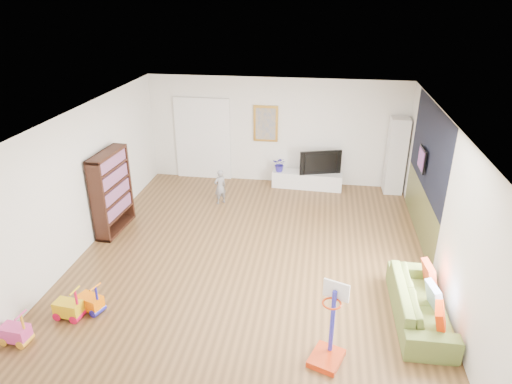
# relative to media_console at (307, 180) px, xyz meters

# --- Properties ---
(floor) EXTENTS (6.50, 7.50, 0.00)m
(floor) POSITION_rel_media_console_xyz_m (-0.86, -3.44, -0.20)
(floor) COLOR brown
(floor) RESTS_ON ground
(ceiling) EXTENTS (6.50, 7.50, 0.00)m
(ceiling) POSITION_rel_media_console_xyz_m (-0.86, -3.44, 2.50)
(ceiling) COLOR white
(ceiling) RESTS_ON ground
(wall_back) EXTENTS (6.50, 0.00, 2.70)m
(wall_back) POSITION_rel_media_console_xyz_m (-0.86, 0.31, 1.15)
(wall_back) COLOR silver
(wall_back) RESTS_ON ground
(wall_front) EXTENTS (6.50, 0.00, 2.70)m
(wall_front) POSITION_rel_media_console_xyz_m (-0.86, -7.19, 1.15)
(wall_front) COLOR white
(wall_front) RESTS_ON ground
(wall_left) EXTENTS (0.00, 7.50, 2.70)m
(wall_left) POSITION_rel_media_console_xyz_m (-4.11, -3.44, 1.15)
(wall_left) COLOR white
(wall_left) RESTS_ON ground
(wall_right) EXTENTS (0.00, 7.50, 2.70)m
(wall_right) POSITION_rel_media_console_xyz_m (2.39, -3.44, 1.15)
(wall_right) COLOR silver
(wall_right) RESTS_ON ground
(navy_accent) EXTENTS (0.01, 3.20, 1.70)m
(navy_accent) POSITION_rel_media_console_xyz_m (2.37, -2.04, 1.65)
(navy_accent) COLOR black
(navy_accent) RESTS_ON wall_right
(olive_wainscot) EXTENTS (0.01, 3.20, 1.00)m
(olive_wainscot) POSITION_rel_media_console_xyz_m (2.37, -2.04, 0.30)
(olive_wainscot) COLOR brown
(olive_wainscot) RESTS_ON wall_right
(doorway) EXTENTS (1.45, 0.06, 2.10)m
(doorway) POSITION_rel_media_console_xyz_m (-2.76, 0.27, 0.85)
(doorway) COLOR white
(doorway) RESTS_ON ground
(painting_back) EXTENTS (0.62, 0.06, 0.92)m
(painting_back) POSITION_rel_media_console_xyz_m (-1.11, 0.27, 1.35)
(painting_back) COLOR gold
(painting_back) RESTS_ON wall_back
(artwork_right) EXTENTS (0.04, 0.56, 0.46)m
(artwork_right) POSITION_rel_media_console_xyz_m (2.31, -1.84, 1.35)
(artwork_right) COLOR #7F3F8C
(artwork_right) RESTS_ON wall_right
(media_console) EXTENTS (1.77, 0.53, 0.41)m
(media_console) POSITION_rel_media_console_xyz_m (0.00, 0.00, 0.00)
(media_console) COLOR silver
(media_console) RESTS_ON ground
(tall_cabinet) EXTENTS (0.45, 0.45, 1.89)m
(tall_cabinet) POSITION_rel_media_console_xyz_m (2.11, 0.04, 0.74)
(tall_cabinet) COLOR silver
(tall_cabinet) RESTS_ON ground
(bookshelf) EXTENTS (0.37, 1.19, 1.71)m
(bookshelf) POSITION_rel_media_console_xyz_m (-3.88, -2.82, 0.65)
(bookshelf) COLOR #33180F
(bookshelf) RESTS_ON ground
(sofa) EXTENTS (0.79, 1.95, 0.57)m
(sofa) POSITION_rel_media_console_xyz_m (1.95, -4.85, 0.08)
(sofa) COLOR olive
(sofa) RESTS_ON ground
(basketball_hoop) EXTENTS (0.56, 0.61, 1.19)m
(basketball_hoop) POSITION_rel_media_console_xyz_m (0.55, -5.95, 0.39)
(basketball_hoop) COLOR #B82C0A
(basketball_hoop) RESTS_ON ground
(ride_on_yellow) EXTENTS (0.43, 0.29, 0.55)m
(ride_on_yellow) POSITION_rel_media_console_xyz_m (-3.39, -5.63, 0.07)
(ride_on_yellow) COLOR gold
(ride_on_yellow) RESTS_ON ground
(ride_on_orange) EXTENTS (0.45, 0.35, 0.52)m
(ride_on_orange) POSITION_rel_media_console_xyz_m (-3.13, -5.43, 0.06)
(ride_on_orange) COLOR #FE7000
(ride_on_orange) RESTS_ON ground
(ride_on_pink) EXTENTS (0.41, 0.27, 0.53)m
(ride_on_pink) POSITION_rel_media_console_xyz_m (-3.85, -6.25, 0.06)
(ride_on_pink) COLOR #D63988
(ride_on_pink) RESTS_ON ground
(child) EXTENTS (0.36, 0.35, 0.84)m
(child) POSITION_rel_media_console_xyz_m (-1.98, -1.26, 0.21)
(child) COLOR slate
(child) RESTS_ON ground
(tv) EXTENTS (1.05, 0.45, 0.61)m
(tv) POSITION_rel_media_console_xyz_m (0.28, 0.03, 0.51)
(tv) COLOR black
(tv) RESTS_ON media_console
(vase_plant) EXTENTS (0.40, 0.36, 0.39)m
(vase_plant) POSITION_rel_media_console_xyz_m (-0.70, -0.04, 0.40)
(vase_plant) COLOR #2A2196
(vase_plant) RESTS_ON media_console
(pillow_left) EXTENTS (0.19, 0.41, 0.40)m
(pillow_left) POSITION_rel_media_console_xyz_m (2.10, -5.41, 0.24)
(pillow_left) COLOR red
(pillow_left) RESTS_ON sofa
(pillow_center) EXTENTS (0.18, 0.41, 0.40)m
(pillow_center) POSITION_rel_media_console_xyz_m (2.11, -4.87, 0.24)
(pillow_center) COLOR white
(pillow_center) RESTS_ON sofa
(pillow_right) EXTENTS (0.16, 0.42, 0.41)m
(pillow_right) POSITION_rel_media_console_xyz_m (2.15, -4.29, 0.24)
(pillow_right) COLOR #B9371D
(pillow_right) RESTS_ON sofa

